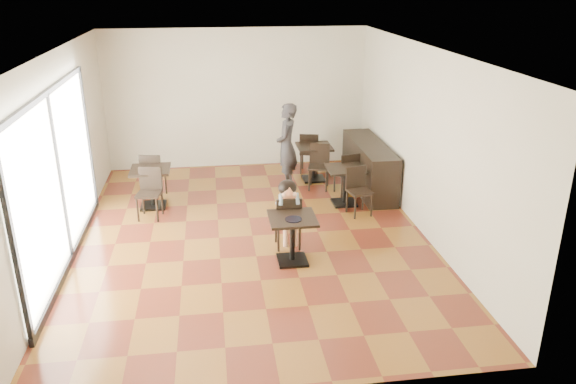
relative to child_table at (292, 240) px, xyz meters
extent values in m
cube|color=brown|center=(-0.56, 1.03, -0.39)|extent=(6.00, 8.00, 0.01)
cube|color=white|center=(-0.56, 1.03, 2.81)|extent=(6.00, 8.00, 0.01)
cube|color=beige|center=(-0.56, 5.03, 1.21)|extent=(6.00, 0.01, 3.20)
cube|color=beige|center=(-0.56, -2.97, 1.21)|extent=(6.00, 0.01, 3.20)
cube|color=beige|center=(-3.56, 1.03, 1.21)|extent=(0.01, 8.00, 3.20)
cube|color=beige|center=(2.44, 1.03, 1.21)|extent=(0.01, 8.00, 3.20)
cube|color=white|center=(-3.53, 0.53, 1.01)|extent=(0.04, 4.50, 2.60)
cylinder|color=black|center=(0.00, -0.10, 0.39)|extent=(0.26, 0.26, 0.02)
imported|color=#343338|center=(0.38, 3.44, 0.52)|extent=(0.60, 0.75, 1.81)
cube|color=black|center=(2.09, 3.03, 0.11)|extent=(0.60, 2.40, 1.00)
camera|label=1|loc=(-1.17, -7.88, 3.89)|focal=35.00mm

